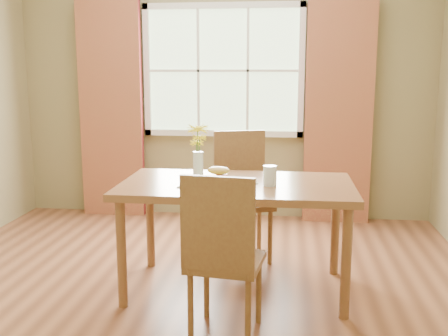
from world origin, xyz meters
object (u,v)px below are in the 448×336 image
croissant_sandwich (219,175)px  water_glass (270,176)px  flower_vase (198,146)px  chair_far (242,188)px  dining_table (237,194)px  chair_near (222,250)px

croissant_sandwich → water_glass: bearing=17.3°
croissant_sandwich → flower_vase: bearing=128.9°
croissant_sandwich → water_glass: size_ratio=1.23×
chair_far → water_glass: (0.25, -0.77, 0.26)m
dining_table → chair_near: 0.72m
flower_vase → water_glass: bearing=-23.3°
croissant_sandwich → water_glass: 0.34m
chair_far → water_glass: bearing=-89.2°
chair_near → flower_vase: size_ratio=2.59×
chair_far → flower_vase: size_ratio=2.73×
chair_near → water_glass: bearing=76.9°
dining_table → chair_far: bearing=91.9°
dining_table → chair_far: size_ratio=1.53×
water_glass → flower_vase: flower_vase is taller
dining_table → chair_near: (-0.01, -0.70, -0.15)m
croissant_sandwich → chair_near: bearing=-74.2°
chair_near → croissant_sandwich: bearing=106.5°
chair_far → flower_vase: bearing=-133.2°
dining_table → croissant_sandwich: bearing=-130.4°
water_glass → flower_vase: (-0.51, 0.22, 0.16)m
water_glass → croissant_sandwich: bearing=-168.9°
chair_far → water_glass: size_ratio=7.72×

